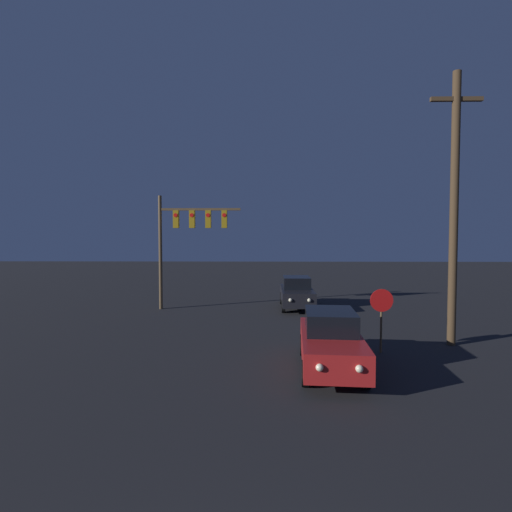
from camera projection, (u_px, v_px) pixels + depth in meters
name	position (u px, v px, depth m)	size (l,w,h in m)	color
car_near	(331.00, 341.00, 11.20)	(1.94, 4.45, 1.64)	#B21E1E
car_far	(297.00, 292.00, 21.01)	(1.71, 4.39, 1.64)	black
traffic_signal_mast	(186.00, 230.00, 20.56)	(4.25, 0.30, 5.87)	brown
stop_sign	(381.00, 308.00, 12.78)	(0.73, 0.07, 2.07)	brown
utility_pole	(454.00, 205.00, 13.59)	(1.74, 0.28, 9.30)	#4C3823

